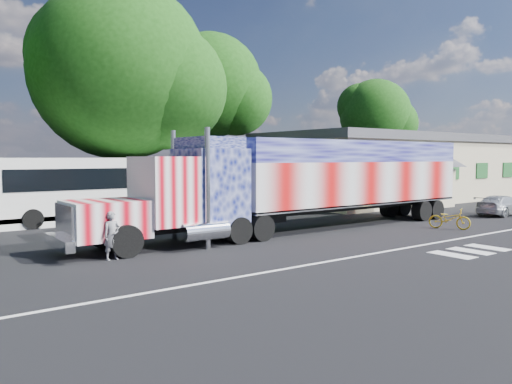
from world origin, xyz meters
TOP-DOWN VIEW (x-y plane):
  - ground at (0.00, 0.00)m, footprint 100.00×100.00m
  - lane_markings at (1.71, -3.77)m, footprint 30.00×2.67m
  - semi_truck at (3.07, 2.70)m, footprint 21.31×3.37m
  - coach_bus at (-3.18, 11.94)m, footprint 11.68×2.72m
  - hall_building at (19.92, 10.86)m, footprint 22.40×12.80m
  - parked_car at (16.16, 0.32)m, footprint 4.12×1.81m
  - woman at (-7.10, 1.50)m, footprint 0.63×0.45m
  - bicycle at (8.47, -1.11)m, footprint 1.40×2.00m
  - tree_n_mid at (-1.03, 15.28)m, footprint 11.47×10.92m
  - tree_ne_a at (7.15, 18.33)m, footprint 8.37×7.97m
  - tree_far_ne at (27.46, 19.33)m, footprint 7.60×7.24m

SIDE VIEW (x-z plane):
  - ground at x=0.00m, z-range 0.00..0.00m
  - lane_markings at x=1.71m, z-range 0.00..0.01m
  - bicycle at x=8.47m, z-range 0.00..1.00m
  - parked_car at x=16.16m, z-range 0.00..1.18m
  - woman at x=-7.10m, z-range 0.00..1.64m
  - coach_bus at x=-3.18m, z-range 0.06..3.46m
  - semi_truck at x=3.07m, z-range 0.07..4.61m
  - hall_building at x=19.92m, z-range 0.02..5.22m
  - tree_far_ne at x=27.46m, z-range 2.01..13.38m
  - tree_n_mid at x=-1.03m, z-range 1.58..15.76m
  - tree_ne_a at x=7.15m, z-range 2.38..15.25m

